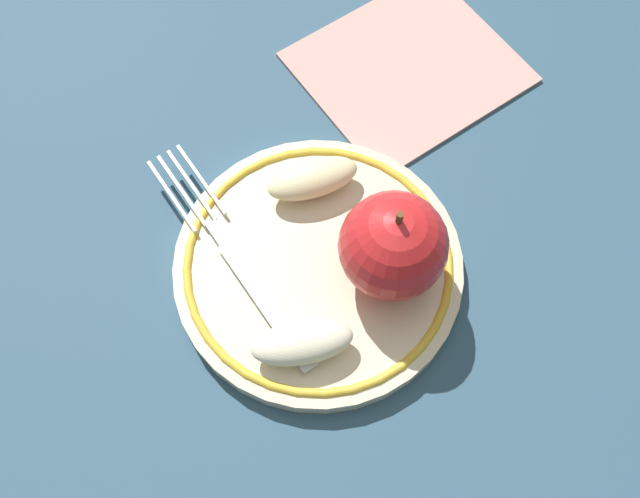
% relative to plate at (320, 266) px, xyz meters
% --- Properties ---
extents(ground_plane, '(2.00, 2.00, 0.00)m').
position_rel_plate_xyz_m(ground_plane, '(-0.00, 0.01, -0.01)').
color(ground_plane, '#2F4F64').
extents(plate, '(0.20, 0.20, 0.02)m').
position_rel_plate_xyz_m(plate, '(0.00, 0.00, 0.00)').
color(plate, beige).
rests_on(plate, ground_plane).
extents(apple_red_whole, '(0.07, 0.07, 0.08)m').
position_rel_plate_xyz_m(apple_red_whole, '(0.04, -0.02, 0.04)').
color(apple_red_whole, red).
rests_on(apple_red_whole, plate).
extents(apple_slice_front, '(0.07, 0.03, 0.02)m').
position_rel_plate_xyz_m(apple_slice_front, '(-0.03, -0.06, 0.02)').
color(apple_slice_front, '#ECE3C3').
rests_on(apple_slice_front, plate).
extents(apple_slice_back, '(0.07, 0.03, 0.02)m').
position_rel_plate_xyz_m(apple_slice_back, '(0.01, 0.06, 0.02)').
color(apple_slice_back, beige).
rests_on(apple_slice_back, plate).
extents(fork, '(0.08, 0.19, 0.00)m').
position_rel_plate_xyz_m(fork, '(-0.05, 0.01, 0.01)').
color(fork, silver).
rests_on(fork, plate).
extents(napkin_folded, '(0.20, 0.19, 0.01)m').
position_rel_plate_xyz_m(napkin_folded, '(0.11, 0.15, -0.01)').
color(napkin_folded, tan).
rests_on(napkin_folded, ground_plane).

